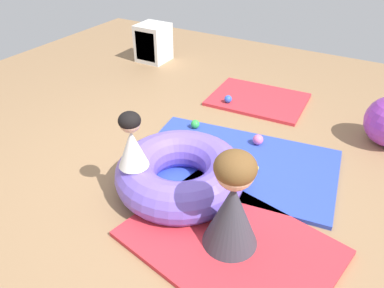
% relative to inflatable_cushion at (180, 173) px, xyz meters
% --- Properties ---
extents(ground_plane, '(8.00, 8.00, 0.00)m').
position_rel_inflatable_cushion_xyz_m(ground_plane, '(-0.10, 0.12, -0.17)').
color(ground_plane, '#93704C').
extents(gym_mat_near_right, '(1.19, 0.93, 0.04)m').
position_rel_inflatable_cushion_xyz_m(gym_mat_near_right, '(-0.05, 1.95, -0.15)').
color(gym_mat_near_right, red).
rests_on(gym_mat_near_right, ground).
extents(gym_mat_far_left, '(1.99, 1.36, 0.04)m').
position_rel_inflatable_cushion_xyz_m(gym_mat_far_left, '(0.27, 0.58, -0.15)').
color(gym_mat_far_left, '#2D47B7').
rests_on(gym_mat_far_left, ground).
extents(gym_mat_center_rear, '(1.65, 1.32, 0.04)m').
position_rel_inflatable_cushion_xyz_m(gym_mat_center_rear, '(0.64, -0.36, -0.15)').
color(gym_mat_center_rear, red).
rests_on(gym_mat_center_rear, ground).
extents(inflatable_cushion, '(1.12, 1.12, 0.35)m').
position_rel_inflatable_cushion_xyz_m(inflatable_cushion, '(0.00, 0.00, 0.00)').
color(inflatable_cushion, '#7056D1').
rests_on(inflatable_cushion, ground).
extents(child_in_white, '(0.34, 0.34, 0.48)m').
position_rel_inflatable_cushion_xyz_m(child_in_white, '(-0.26, -0.28, 0.41)').
color(child_in_white, white).
rests_on(child_in_white, inflatable_cushion).
extents(adult_seated, '(0.57, 0.57, 0.79)m').
position_rel_inflatable_cushion_xyz_m(adult_seated, '(0.64, -0.36, 0.25)').
color(adult_seated, '#383842').
rests_on(adult_seated, gym_mat_center_rear).
extents(play_ball_blue, '(0.09, 0.09, 0.09)m').
position_rel_inflatable_cushion_xyz_m(play_ball_blue, '(-0.33, 1.64, -0.09)').
color(play_ball_blue, blue).
rests_on(play_ball_blue, gym_mat_near_right).
extents(play_ball_yellow, '(0.06, 0.06, 0.06)m').
position_rel_inflatable_cushion_xyz_m(play_ball_yellow, '(0.49, 0.53, -0.10)').
color(play_ball_yellow, yellow).
rests_on(play_ball_yellow, gym_mat_far_left).
extents(play_ball_green, '(0.10, 0.10, 0.10)m').
position_rel_inflatable_cushion_xyz_m(play_ball_green, '(-0.37, 0.91, -0.09)').
color(play_ball_green, green).
rests_on(play_ball_green, gym_mat_far_left).
extents(play_ball_pink, '(0.11, 0.11, 0.11)m').
position_rel_inflatable_cushion_xyz_m(play_ball_pink, '(0.34, 0.95, -0.08)').
color(play_ball_pink, pink).
rests_on(play_ball_pink, gym_mat_far_left).
extents(storage_cube, '(0.44, 0.44, 0.56)m').
position_rel_inflatable_cushion_xyz_m(storage_cube, '(-2.00, 2.44, 0.11)').
color(storage_cube, silver).
rests_on(storage_cube, ground).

